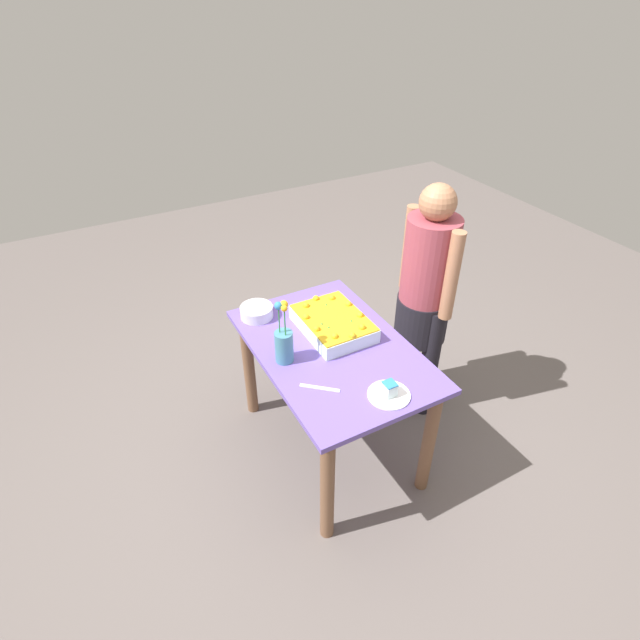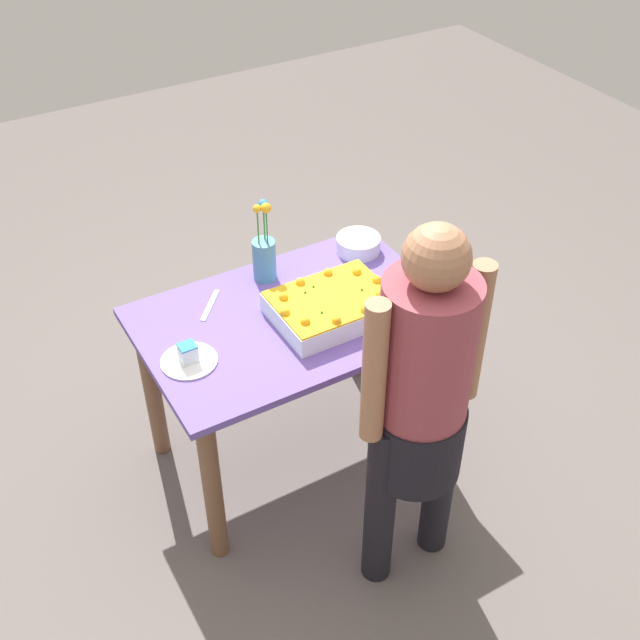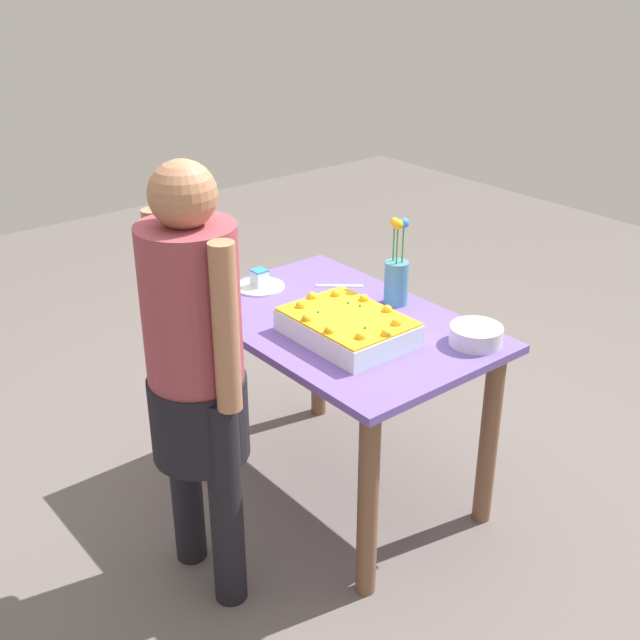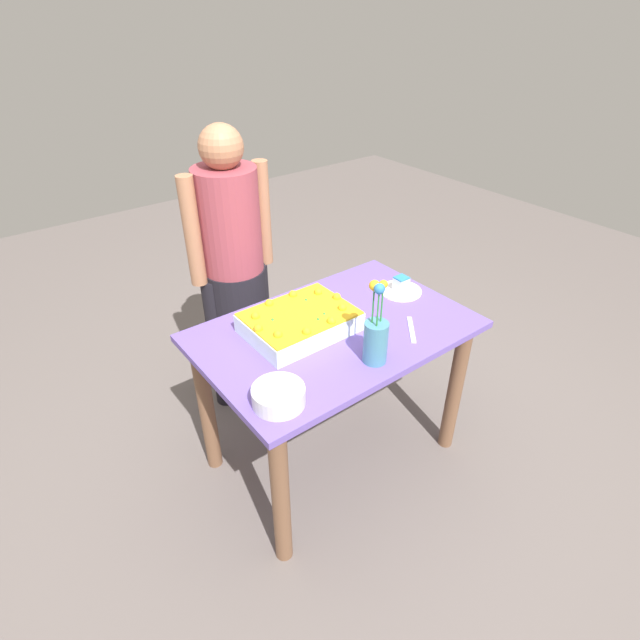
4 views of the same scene
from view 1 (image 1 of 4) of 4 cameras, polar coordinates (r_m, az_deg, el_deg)
The scene contains 8 objects.
ground_plane at distance 3.15m, azimuth 1.20°, elevation -13.95°, with size 8.00×8.00×0.00m, color #635A57.
dining_table at distance 2.72m, azimuth 1.36°, elevation -5.54°, with size 1.15×0.76×0.76m.
sheet_cake at distance 2.71m, azimuth 1.51°, elevation -0.36°, with size 0.44×0.32×0.11m.
serving_plate_with_slice at distance 2.35m, azimuth 7.90°, elevation -8.19°, with size 0.20×0.20×0.08m.
cake_knife at distance 2.38m, azimuth -0.03°, elevation -7.77°, with size 0.19×0.02×0.00m, color silver.
flower_vase at distance 2.47m, azimuth -4.15°, elevation -2.60°, with size 0.09×0.09×0.35m.
fruit_bowl at distance 2.85m, azimuth -7.26°, elevation 0.95°, with size 0.19×0.19×0.07m, color silver.
person_standing at distance 2.97m, azimuth 11.94°, elevation 3.38°, with size 0.45×0.31×1.49m.
Camera 1 is at (1.77, -1.03, 2.39)m, focal length 28.00 mm.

